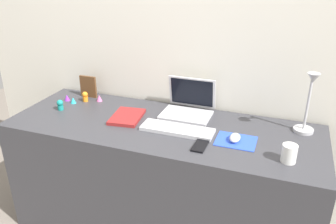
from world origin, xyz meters
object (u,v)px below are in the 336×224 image
(keyboard, at_px, (177,129))
(picture_frame, at_px, (88,87))
(notebook_pad, at_px, (127,117))
(toy_figurine_pink, at_px, (99,98))
(desk_lamp, at_px, (308,105))
(coffee_mug, at_px, (289,153))
(toy_figurine_teal, at_px, (60,105))
(toy_figurine_cyan, at_px, (73,100))
(laptop, at_px, (189,105))
(cell_phone, at_px, (200,146))
(toy_figurine_purple, at_px, (67,98))
(toy_figurine_orange, at_px, (85,96))
(mouse, at_px, (235,138))

(keyboard, distance_m, picture_frame, 0.80)
(notebook_pad, relative_size, toy_figurine_pink, 5.71)
(keyboard, relative_size, desk_lamp, 1.11)
(coffee_mug, relative_size, toy_figurine_teal, 1.31)
(picture_frame, distance_m, toy_figurine_cyan, 0.15)
(laptop, height_order, notebook_pad, laptop)
(toy_figurine_teal, bearing_deg, cell_phone, -9.07)
(toy_figurine_cyan, bearing_deg, toy_figurine_pink, 32.68)
(notebook_pad, bearing_deg, toy_figurine_purple, 159.51)
(desk_lamp, height_order, coffee_mug, desk_lamp)
(notebook_pad, xyz_separation_m, toy_figurine_orange, (-0.38, 0.15, 0.03))
(keyboard, xyz_separation_m, picture_frame, (-0.75, 0.29, 0.06))
(toy_figurine_pink, height_order, toy_figurine_orange, toy_figurine_orange)
(toy_figurine_orange, bearing_deg, cell_phone, -20.45)
(keyboard, bearing_deg, laptop, 93.13)
(cell_phone, distance_m, desk_lamp, 0.62)
(keyboard, xyz_separation_m, toy_figurine_cyan, (-0.78, 0.15, 0.01))
(laptop, height_order, toy_figurine_pink, laptop)
(keyboard, bearing_deg, desk_lamp, 17.39)
(notebook_pad, bearing_deg, mouse, -12.78)
(mouse, relative_size, toy_figurine_teal, 1.41)
(cell_phone, xyz_separation_m, desk_lamp, (0.50, 0.33, 0.17))
(desk_lamp, relative_size, coffee_mug, 4.11)
(toy_figurine_purple, bearing_deg, cell_phone, -16.61)
(notebook_pad, bearing_deg, picture_frame, 143.21)
(cell_phone, distance_m, toy_figurine_pink, 0.89)
(desk_lamp, xyz_separation_m, toy_figurine_teal, (-1.46, -0.18, -0.14))
(cell_phone, bearing_deg, toy_figurine_cyan, 165.60)
(keyboard, height_order, picture_frame, picture_frame)
(toy_figurine_cyan, bearing_deg, cell_phone, -16.23)
(picture_frame, bearing_deg, mouse, -15.38)
(cell_phone, relative_size, picture_frame, 0.85)
(toy_figurine_purple, bearing_deg, toy_figurine_pink, 17.36)
(cell_phone, distance_m, toy_figurine_purple, 1.06)
(laptop, xyz_separation_m, toy_figurine_teal, (-0.78, -0.24, -0.02))
(mouse, height_order, toy_figurine_cyan, toy_figurine_cyan)
(keyboard, distance_m, mouse, 0.32)
(toy_figurine_pink, xyz_separation_m, toy_figurine_cyan, (-0.14, -0.09, -0.00))
(desk_lamp, bearing_deg, mouse, -147.66)
(mouse, bearing_deg, keyboard, 178.72)
(cell_phone, height_order, coffee_mug, coffee_mug)
(notebook_pad, height_order, picture_frame, picture_frame)
(cell_phone, xyz_separation_m, toy_figurine_pink, (-0.81, 0.37, 0.02))
(keyboard, distance_m, toy_figurine_cyan, 0.80)
(laptop, height_order, cell_phone, laptop)
(coffee_mug, xyz_separation_m, toy_figurine_purple, (-1.45, 0.30, -0.02))
(toy_figurine_teal, relative_size, toy_figurine_cyan, 1.68)
(laptop, relative_size, toy_figurine_purple, 7.31)
(keyboard, height_order, toy_figurine_cyan, toy_figurine_cyan)
(keyboard, xyz_separation_m, cell_phone, (0.17, -0.13, -0.01))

